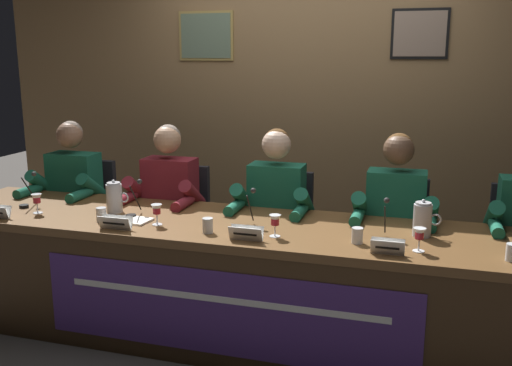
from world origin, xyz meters
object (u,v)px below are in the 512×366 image
(panelist_far_left, at_px, (69,193))
(chair_right, at_px, (394,250))
(juice_glass_far_left, at_px, (37,200))
(chair_left, at_px, (178,230))
(juice_glass_left, at_px, (157,211))
(document_stack_left, at_px, (133,220))
(panelist_right, at_px, (394,218))
(nameplate_left, at_px, (115,223))
(microphone_left, at_px, (134,204))
(water_cup_far_right, at_px, (512,253))
(conference_table, at_px, (250,266))
(water_cup_left, at_px, (101,215))
(panelist_center, at_px, (273,209))
(microphone_center, at_px, (249,215))
(chair_center, at_px, (280,240))
(microphone_far_left, at_px, (27,195))
(water_cup_center, at_px, (208,226))
(panelist_left, at_px, (165,200))
(nameplate_center, at_px, (246,233))
(juice_glass_right, at_px, (419,235))
(chair_far_left, at_px, (86,222))
(water_cup_right, at_px, (357,236))
(water_pitcher_right_side, at_px, (423,219))
(water_pitcher_left_side, at_px, (114,197))
(juice_glass_center, at_px, (275,222))
(nameplate_right, at_px, (388,247))
(microphone_right, at_px, (384,227))

(panelist_far_left, distance_m, chair_right, 2.35)
(juice_glass_far_left, height_order, chair_right, chair_right)
(panelist_far_left, relative_size, chair_left, 1.36)
(juice_glass_left, bearing_deg, document_stack_left, 170.80)
(juice_glass_left, height_order, panelist_right, panelist_right)
(nameplate_left, relative_size, microphone_left, 0.91)
(chair_right, distance_m, water_cup_far_right, 1.07)
(conference_table, xyz_separation_m, water_cup_left, (-0.90, -0.08, 0.25))
(panelist_center, relative_size, microphone_center, 5.73)
(juice_glass_left, distance_m, chair_center, 1.02)
(microphone_far_left, height_order, water_cup_center, microphone_far_left)
(panelist_far_left, relative_size, panelist_left, 1.00)
(conference_table, height_order, microphone_far_left, microphone_far_left)
(chair_center, bearing_deg, nameplate_center, -87.84)
(water_cup_far_right, bearing_deg, microphone_center, 173.36)
(panelist_far_left, relative_size, juice_glass_right, 9.99)
(nameplate_left, height_order, panelist_right, panelist_right)
(juice_glass_left, distance_m, microphone_center, 0.54)
(chair_far_left, height_order, water_cup_center, chair_far_left)
(microphone_left, bearing_deg, chair_center, 39.59)
(juice_glass_far_left, xyz_separation_m, water_cup_left, (0.48, -0.05, -0.05))
(water_cup_far_right, bearing_deg, juice_glass_right, 178.37)
(water_cup_right, relative_size, water_cup_far_right, 1.00)
(panelist_far_left, bearing_deg, panelist_left, 0.00)
(chair_far_left, distance_m, water_cup_left, 1.08)
(juice_glass_right, bearing_deg, juice_glass_left, 178.24)
(panelist_center, relative_size, water_pitcher_right_side, 5.90)
(panelist_center, xyz_separation_m, document_stack_left, (-0.73, -0.55, 0.01))
(chair_right, distance_m, juice_glass_right, 0.91)
(chair_left, bearing_deg, water_cup_center, -56.06)
(microphone_left, relative_size, juice_glass_right, 1.74)
(panelist_left, distance_m, water_pitcher_left_side, 0.44)
(chair_far_left, xyz_separation_m, juice_glass_center, (1.71, -0.79, 0.37))
(juice_glass_far_left, bearing_deg, juice_glass_left, -1.10)
(microphone_left, height_order, panelist_right, panelist_right)
(juice_glass_left, distance_m, microphone_left, 0.26)
(microphone_center, bearing_deg, microphone_far_left, 178.41)
(nameplate_left, xyz_separation_m, microphone_center, (0.72, 0.25, 0.03))
(panelist_left, relative_size, document_stack_left, 5.53)
(conference_table, bearing_deg, microphone_left, 174.19)
(panelist_center, relative_size, nameplate_right, 7.43)
(nameplate_left, xyz_separation_m, water_pitcher_left_side, (-0.19, 0.33, 0.05))
(juice_glass_far_left, bearing_deg, juice_glass_right, -1.52)
(juice_glass_right, relative_size, water_pitcher_left_side, 0.59)
(chair_left, bearing_deg, chair_center, 0.00)
(conference_table, xyz_separation_m, nameplate_center, (0.04, -0.18, 0.26))
(chair_far_left, height_order, juice_glass_left, chair_far_left)
(microphone_right, bearing_deg, nameplate_left, -170.97)
(juice_glass_center, relative_size, chair_right, 0.14)
(panelist_left, distance_m, microphone_right, 1.60)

